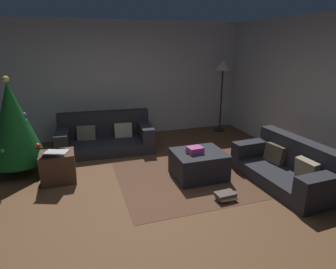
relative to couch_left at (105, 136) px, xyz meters
The scene contains 14 objects.
ground_plane 2.30m from the couch_left, 81.95° to the right, with size 6.40×6.40×0.00m, color brown.
rear_partition 1.39m from the couch_left, 69.96° to the left, with size 6.40×0.12×2.60m, color #BCB7B2.
corner_partition 4.26m from the couch_left, 33.18° to the right, with size 0.12×6.40×2.60m, color #B5B0AB.
couch_left is the anchor object (origin of this frame).
couch_right 3.54m from the couch_left, 43.57° to the right, with size 0.92×1.73×0.69m.
ottoman 2.23m from the couch_left, 54.22° to the right, with size 0.82×0.71×0.44m, color #26262B.
gift_box 2.21m from the couch_left, 56.26° to the right, with size 0.23×0.19×0.10m, color #B23F8C.
tv_remote 2.09m from the couch_left, 57.77° to the right, with size 0.05×0.16×0.02m, color black.
christmas_tree 1.78m from the couch_left, 154.89° to the right, with size 0.89×0.89×1.64m.
side_table 1.53m from the couch_left, 125.43° to the right, with size 0.52×0.44×0.48m, color #4C3323.
laptop 1.61m from the couch_left, 124.85° to the right, with size 0.47×0.51×0.19m.
book_stack 2.96m from the couch_left, 62.53° to the right, with size 0.30×0.23×0.12m.
corner_lamp 3.15m from the couch_left, ahead, with size 0.36×0.36×1.74m.
area_rug 2.24m from the couch_left, 54.22° to the right, with size 2.60×2.00×0.01m, color #4F3222.
Camera 1 is at (-0.85, -3.50, 2.14)m, focal length 30.61 mm.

